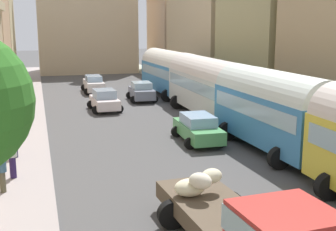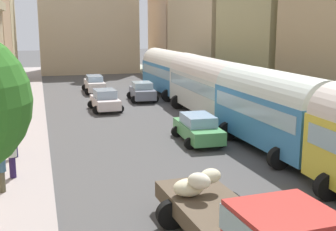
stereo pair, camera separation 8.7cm
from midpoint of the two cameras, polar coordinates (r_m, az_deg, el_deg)
ground_plane at (r=32.29m, az=-4.56°, el=0.35°), size 154.00×154.00×0.00m
sidewalk_left at (r=31.65m, az=-17.51°, el=-0.26°), size 2.50×70.00×0.14m
sidewalk_right at (r=34.44m, az=7.34°, el=1.13°), size 2.50×70.00×0.14m
building_right_2 at (r=36.48m, az=12.66°, el=12.69°), size 5.69×9.50×14.22m
building_right_3 at (r=48.12m, az=5.22°, el=11.89°), size 5.30×14.14×13.08m
building_right_4 at (r=59.79m, az=0.76°, el=10.35°), size 5.70×9.10×9.83m
distant_church at (r=59.09m, az=-10.26°, el=11.60°), size 12.01×6.70×18.29m
parked_bus_1 at (r=22.75m, az=12.87°, el=1.06°), size 3.43×8.55×4.06m
parked_bus_2 at (r=30.82m, az=4.76°, el=4.02°), size 3.27×9.89×4.03m
parked_bus_3 at (r=39.30m, az=0.06°, el=5.63°), size 3.48×9.19×3.95m
cargo_truck_0 at (r=11.99m, az=10.12°, el=-13.80°), size 3.20×7.29×2.31m
car_0 at (r=33.11m, az=-8.07°, el=1.91°), size 2.33×3.75×1.55m
car_1 at (r=41.92m, az=-9.40°, el=3.94°), size 2.11×4.34×1.56m
car_2 at (r=24.26m, az=3.69°, el=-1.61°), size 2.37×4.27×1.49m
car_3 at (r=37.04m, az=-3.41°, el=3.04°), size 2.37×3.74×1.54m
pedestrian_1 at (r=22.14m, az=-18.85°, el=-2.73°), size 0.43×0.43×1.82m
pedestrian_2 at (r=17.83m, az=-20.32°, el=-6.47°), size 0.44×0.44×1.72m
pedestrian_3 at (r=19.28m, az=-19.15°, el=-4.94°), size 0.49×0.49×1.80m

